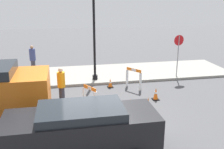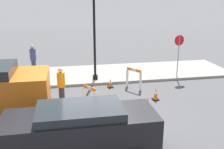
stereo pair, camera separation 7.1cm
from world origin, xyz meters
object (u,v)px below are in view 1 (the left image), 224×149
object	(u,v)px
stop_sign	(178,49)
person_worker	(61,85)
person_pedestrian	(33,59)
streetlamp_post	(94,14)
parked_car_1	(82,129)

from	to	relation	value
stop_sign	person_worker	bearing A→B (deg)	14.28
person_pedestrian	streetlamp_post	bearing A→B (deg)	135.84
person_worker	person_pedestrian	world-z (taller)	person_pedestrian
streetlamp_post	parked_car_1	size ratio (longest dim) A/B	1.25
streetlamp_post	person_worker	size ratio (longest dim) A/B	3.30
stop_sign	person_worker	xyz separation A→B (m)	(-6.62, -2.65, -0.82)
person_worker	person_pedestrian	size ratio (longest dim) A/B	0.99
stop_sign	person_pedestrian	distance (m)	8.53
streetlamp_post	stop_sign	size ratio (longest dim) A/B	2.33
person_worker	parked_car_1	bearing A→B (deg)	-89.74
streetlamp_post	person_pedestrian	xyz separation A→B (m)	(-3.48, 1.77, -2.65)
person_pedestrian	parked_car_1	world-z (taller)	person_pedestrian
person_pedestrian	person_worker	bearing A→B (deg)	92.09
stop_sign	person_pedestrian	xyz separation A→B (m)	(-8.26, 2.02, -0.68)
person_worker	person_pedestrian	xyz separation A→B (m)	(-1.63, 4.67, 0.14)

